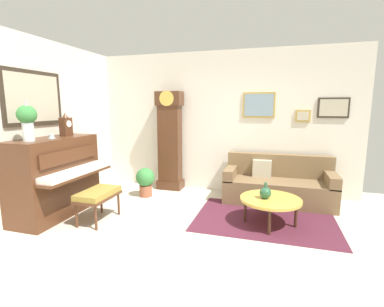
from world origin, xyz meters
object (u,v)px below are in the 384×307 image
Objects in this scene: grandfather_clock at (170,143)px; green_jug at (265,193)px; coffee_table at (271,200)px; potted_plant at (145,180)px; teacup at (52,137)px; flower_vase at (27,119)px; piano_bench at (98,195)px; couch at (278,185)px; piano at (56,176)px; mantel_clock at (66,126)px.

green_jug is at bearing -33.97° from grandfather_clock.
coffee_table is 1.57× the size of potted_plant.
coffee_table is 7.59× the size of teacup.
flower_vase is at bearing -163.10° from coffee_table.
teacup is (-3.24, -0.63, 0.89)m from coffee_table.
teacup is (-0.75, -0.02, 0.86)m from piano_bench.
coffee_table is at bearing -16.00° from potted_plant.
coffee_table is at bearing 10.94° from teacup.
couch is 1.16m from green_jug.
teacup reaches higher than coffee_table.
couch is 2.49m from potted_plant.
piano is 2.25m from grandfather_clock.
mantel_clock is at bearing 89.96° from flower_vase.
grandfather_clock is 2.51m from coffee_table.
coffee_table is at bearing 4.53° from mantel_clock.
flower_vase reaches higher than teacup.
green_jug is (3.21, 0.22, -0.93)m from mantel_clock.
green_jug is at bearing 9.30° from piano.
grandfather_clock is 2.44m from green_jug.
teacup is at bearing -178.37° from piano_bench.
piano_bench is 2.57m from coffee_table.
green_jug is (-0.08, -0.04, 0.12)m from coffee_table.
flower_vase is 1.04× the size of potted_plant.
flower_vase is (-3.40, -2.09, 1.24)m from couch.
couch is (2.61, 1.70, -0.09)m from piano_bench.
flower_vase is at bearing -119.58° from potted_plant.
piano_bench is 2.49m from green_jug.
piano is 3.79× the size of mantel_clock.
piano_bench is 1.32m from mantel_clock.
green_jug is (3.17, 0.59, -0.78)m from teacup.
grandfather_clock is 0.94m from potted_plant.
teacup is (0.04, -0.07, 0.64)m from piano.
teacup reaches higher than couch.
couch is at bearing 31.62° from flower_vase.
mantel_clock is at bearing -175.47° from coffee_table.
mantel_clock is at bearing -127.96° from grandfather_clock.
green_jug reaches higher than coffee_table.
potted_plant is (0.91, 1.30, -0.94)m from teacup.
teacup is at bearing -152.87° from couch.
flower_vase is (0.00, -0.44, 0.93)m from piano.
grandfather_clock reaches higher than piano.
piano is 2.48× the size of flower_vase.
mantel_clock reaches higher than teacup.
piano is 1.03m from flower_vase.
piano_bench is 1.84× the size of mantel_clock.
green_jug is at bearing 4.00° from mantel_clock.
potted_plant is (-2.45, -0.42, 0.01)m from couch.
teacup is (0.04, -0.37, -0.15)m from mantel_clock.
green_jug is (3.21, 0.96, -1.07)m from flower_vase.
flower_vase is at bearing -163.31° from green_jug.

